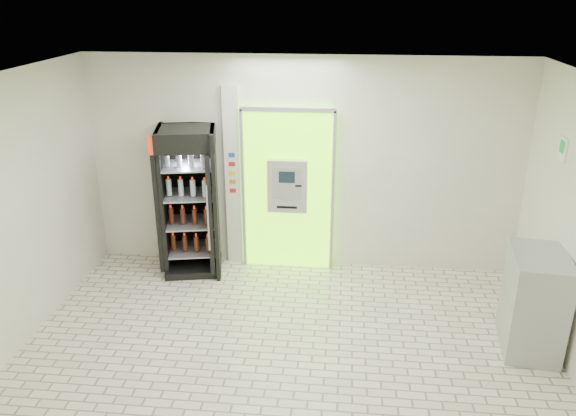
# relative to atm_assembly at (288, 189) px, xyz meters

# --- Properties ---
(ground) EXTENTS (6.00, 6.00, 0.00)m
(ground) POSITION_rel_atm_assembly_xyz_m (0.20, -2.41, -1.17)
(ground) COLOR beige
(ground) RESTS_ON ground
(room_shell) EXTENTS (6.00, 6.00, 6.00)m
(room_shell) POSITION_rel_atm_assembly_xyz_m (0.20, -2.41, 0.67)
(room_shell) COLOR silver
(room_shell) RESTS_ON ground
(atm_assembly) EXTENTS (1.30, 0.24, 2.33)m
(atm_assembly) POSITION_rel_atm_assembly_xyz_m (0.00, 0.00, 0.00)
(atm_assembly) COLOR #6AE80B
(atm_assembly) RESTS_ON ground
(pillar) EXTENTS (0.22, 0.11, 2.60)m
(pillar) POSITION_rel_atm_assembly_xyz_m (-0.78, 0.04, 0.13)
(pillar) COLOR silver
(pillar) RESTS_ON ground
(beverage_cooler) EXTENTS (0.91, 0.86, 2.08)m
(beverage_cooler) POSITION_rel_atm_assembly_xyz_m (-1.34, -0.26, -0.17)
(beverage_cooler) COLOR black
(beverage_cooler) RESTS_ON ground
(steel_cabinet) EXTENTS (0.68, 0.92, 1.15)m
(steel_cabinet) POSITION_rel_atm_assembly_xyz_m (2.90, -1.74, -0.60)
(steel_cabinet) COLOR #A5A8AC
(steel_cabinet) RESTS_ON ground
(exit_sign) EXTENTS (0.02, 0.22, 0.26)m
(exit_sign) POSITION_rel_atm_assembly_xyz_m (3.19, -1.01, 0.95)
(exit_sign) COLOR white
(exit_sign) RESTS_ON room_shell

